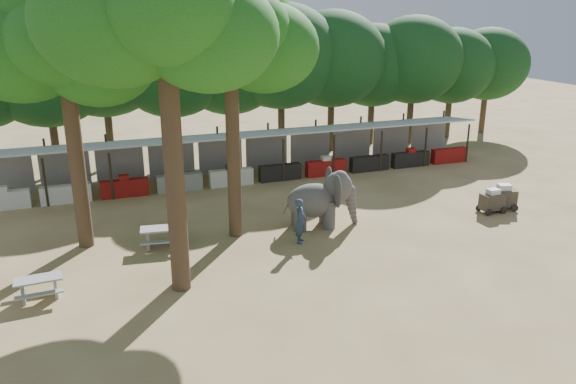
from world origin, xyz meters
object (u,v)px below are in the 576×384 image
object	(u,v)px
elephant	(322,199)
yard_tree_left	(58,37)
yard_tree_back	(225,26)
cart_front	(492,201)
picnic_table_far	(162,234)
handler	(300,221)
picnic_table_near	(39,285)
cart_back	(503,197)
yard_tree_center	(158,7)

from	to	relation	value
elephant	yard_tree_left	bearing A→B (deg)	-179.50
yard_tree_back	elephant	distance (m)	8.31
yard_tree_left	yard_tree_back	size ratio (longest dim) A/B	0.97
elephant	cart_front	size ratio (longest dim) A/B	2.80
picnic_table_far	yard_tree_back	bearing A→B (deg)	15.03
handler	cart_front	world-z (taller)	handler
picnic_table_far	yard_tree_left	bearing A→B (deg)	163.00
yard_tree_back	picnic_table_far	bearing A→B (deg)	-172.66
handler	picnic_table_far	size ratio (longest dim) A/B	1.04
yard_tree_back	handler	xyz separation A→B (m)	(2.41, -1.89, -7.60)
picnic_table_far	cart_front	bearing A→B (deg)	2.96
picnic_table_near	cart_back	size ratio (longest dim) A/B	1.07
picnic_table_near	cart_back	xyz separation A→B (m)	(20.40, 1.89, 0.12)
picnic_table_far	cart_front	distance (m)	15.23
elephant	handler	distance (m)	2.12
handler	picnic_table_near	world-z (taller)	handler
yard_tree_left	yard_tree_center	size ratio (longest dim) A/B	0.92
yard_tree_back	elephant	bearing A→B (deg)	-6.97
elephant	cart_back	distance (m)	9.10
yard_tree_left	picnic_table_far	distance (m)	8.35
elephant	picnic_table_near	world-z (taller)	elephant
elephant	cart_back	world-z (taller)	elephant
picnic_table_near	cart_front	bearing A→B (deg)	1.28
yard_tree_left	elephant	xyz separation A→B (m)	(9.97, -1.48, -6.95)
yard_tree_center	yard_tree_back	bearing A→B (deg)	53.14
cart_front	handler	bearing A→B (deg)	-179.59
yard_tree_center	handler	xyz separation A→B (m)	(5.41, 2.11, -8.26)
yard_tree_back	picnic_table_far	size ratio (longest dim) A/B	6.25
cart_front	yard_tree_back	bearing A→B (deg)	171.26
yard_tree_center	picnic_table_far	world-z (taller)	yard_tree_center
picnic_table_near	yard_tree_left	bearing A→B (deg)	68.44
yard_tree_back	picnic_table_near	bearing A→B (deg)	-155.85
handler	picnic_table_near	bearing A→B (deg)	125.67
yard_tree_back	picnic_table_far	xyz separation A→B (m)	(-2.99, -0.39, -8.01)
yard_tree_left	yard_tree_center	world-z (taller)	yard_tree_center
cart_front	yard_tree_left	bearing A→B (deg)	170.67
yard_tree_center	cart_front	distance (m)	17.63
elephant	picnic_table_far	size ratio (longest dim) A/B	1.84
handler	yard_tree_center	bearing A→B (deg)	138.69
yard_tree_center	elephant	bearing A→B (deg)	26.78
yard_tree_center	picnic_table_near	xyz separation A→B (m)	(-4.40, 0.68, -8.72)
handler	picnic_table_far	bearing A→B (deg)	101.79
elephant	cart_back	bearing A→B (deg)	3.01
yard_tree_back	picnic_table_near	distance (m)	11.43
elephant	cart_back	size ratio (longest dim) A/B	2.28
yard_tree_center	cart_back	bearing A→B (deg)	9.14
yard_tree_back	cart_back	size ratio (longest dim) A/B	7.75
picnic_table_far	cart_front	xyz separation A→B (m)	(15.18, -1.26, 0.03)
elephant	picnic_table_far	distance (m)	6.99
yard_tree_center	yard_tree_back	distance (m)	5.04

